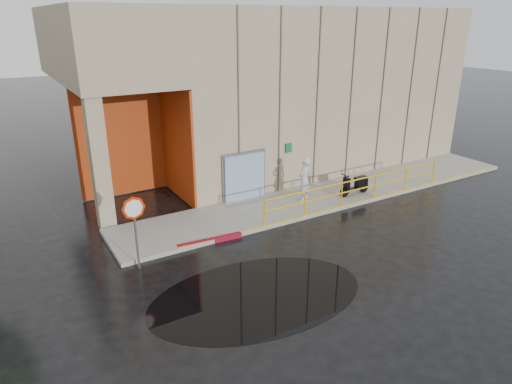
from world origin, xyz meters
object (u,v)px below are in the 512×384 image
Objects in this scene: person at (304,179)px; red_curb at (210,241)px; scooter at (355,179)px; stop_sign at (134,217)px.

person is 0.80× the size of red_curb.
person is at bearing 164.86° from scooter.
scooter is at bearing 24.70° from stop_sign.
stop_sign is (-10.15, -1.14, 0.95)m from scooter.
stop_sign is at bearing -174.16° from scooter.
red_curb is at bearing -13.85° from person.
stop_sign reaches higher than scooter.
scooter is (2.35, -0.61, -0.24)m from person.
person reaches higher than scooter.
stop_sign reaches higher than person.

